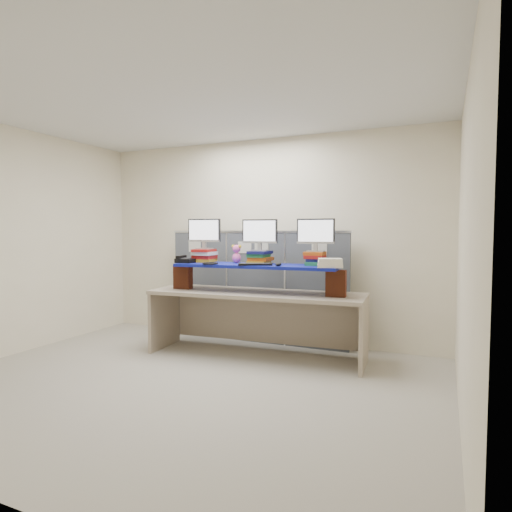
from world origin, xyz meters
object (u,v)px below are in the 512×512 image
at_px(desk, 256,305).
at_px(monitor_left, 204,232).
at_px(blue_board, 256,266).
at_px(desk_phone, 185,260).
at_px(monitor_right, 316,233).
at_px(keyboard, 255,264).
at_px(monitor_center, 260,233).

relative_size(desk, monitor_left, 5.93).
bearing_deg(blue_board, desk_phone, -175.17).
relative_size(blue_board, monitor_right, 4.45).
distance_m(desk, desk_phone, 1.07).
height_order(desk, desk_phone, desk_phone).
relative_size(desk, desk_phone, 11.95).
relative_size(monitor_left, keyboard, 1.07).
relative_size(blue_board, monitor_left, 4.45).
bearing_deg(keyboard, monitor_center, 78.95).
xyz_separation_m(desk, blue_board, (0.00, 0.00, 0.48)).
xyz_separation_m(blue_board, keyboard, (0.05, -0.14, 0.03)).
bearing_deg(monitor_center, blue_board, -92.54).
distance_m(monitor_left, monitor_right, 1.45).
bearing_deg(keyboard, desk_phone, 156.67).
distance_m(desk, monitor_right, 1.12).
xyz_separation_m(monitor_left, monitor_right, (1.45, 0.10, -0.01)).
distance_m(desk, keyboard, 0.53).
relative_size(blue_board, desk_phone, 8.97).
bearing_deg(keyboard, monitor_left, 142.28).
height_order(monitor_left, monitor_right, monitor_left).
relative_size(blue_board, keyboard, 4.77).
height_order(desk, monitor_right, monitor_right).
bearing_deg(desk_phone, blue_board, 6.44).
bearing_deg(monitor_left, desk_phone, -131.29).
bearing_deg(desk, monitor_left, 171.04).
bearing_deg(monitor_center, desk_phone, -168.06).
bearing_deg(blue_board, desk, 0.00).
bearing_deg(desk, monitor_center, 87.46).
distance_m(blue_board, monitor_right, 0.81).
bearing_deg(monitor_center, keyboard, -81.69).
height_order(monitor_center, monitor_right, monitor_right).
xyz_separation_m(desk, monitor_right, (0.69, 0.17, 0.87)).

